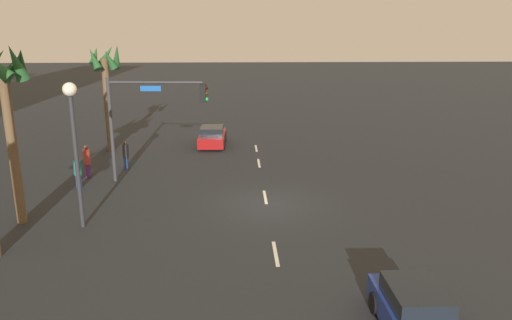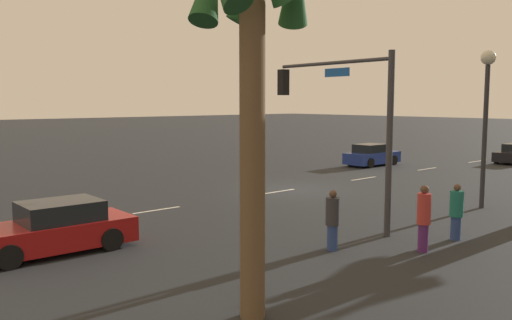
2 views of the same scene
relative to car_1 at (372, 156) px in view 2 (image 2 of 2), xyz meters
The scene contains 15 objects.
ground_plane 11.03m from the car_1, 17.83° to the left, with size 220.00×220.00×0.00m, color #232628.
lane_stripe_0 8.27m from the car_1, 155.86° to the left, with size 2.50×0.14×0.01m, color silver.
lane_stripe_1 3.60m from the car_1, 107.72° to the left, with size 2.00×0.14×0.01m, color silver.
lane_stripe_2 6.24m from the car_1, 32.91° to the left, with size 2.08×0.14×0.01m, color silver.
lane_stripe_3 12.03m from the car_1, 16.29° to the left, with size 2.02×0.14×0.01m, color silver.
lane_stripe_4 18.29m from the car_1, 10.63° to the left, with size 2.04×0.14×0.01m, color silver.
lane_stripe_5 22.18m from the car_1, ahead, with size 1.99×0.14×0.01m, color silver.
car_1 is the anchor object (origin of this frame).
car_2 23.96m from the car_1, 15.76° to the left, with size 4.38×1.99×1.41m.
traffic_signal 17.71m from the car_1, 33.55° to the left, with size 0.61×5.38×5.68m.
streetlamp 14.41m from the car_1, 54.31° to the left, with size 0.56×0.56×6.09m.
pedestrian_0 20.26m from the car_1, 40.67° to the left, with size 0.45×0.45×1.87m.
pedestrian_1 20.60m from the car_1, 33.74° to the left, with size 0.52×0.52×1.70m.
pedestrian_2 18.80m from the car_1, 44.29° to the left, with size 0.54×0.54×1.70m.
palm_tree_3 26.11m from the car_1, 31.62° to the left, with size 2.33×2.43×7.26m.
Camera 2 is at (17.91, 17.70, 4.16)m, focal length 37.65 mm.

